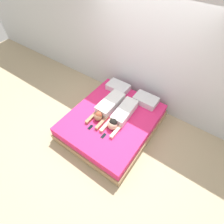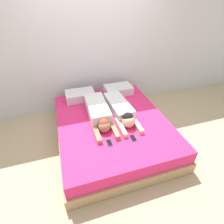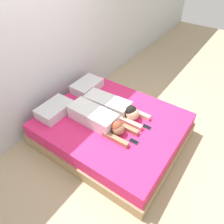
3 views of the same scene
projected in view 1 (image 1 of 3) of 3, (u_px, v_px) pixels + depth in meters
name	position (u px, v px, depth m)	size (l,w,h in m)	color
ground_plane	(112.00, 127.00, 4.18)	(12.00, 12.00, 0.00)	tan
wall_back	(144.00, 56.00, 3.84)	(12.00, 0.06, 2.60)	silver
bed	(112.00, 122.00, 4.02)	(1.80, 2.11, 0.41)	tan
pillow_head_left	(118.00, 87.00, 4.39)	(0.54, 0.36, 0.15)	silver
pillow_head_right	(146.00, 100.00, 4.10)	(0.54, 0.36, 0.15)	silver
person_left	(108.00, 106.00, 3.92)	(0.34, 1.08, 0.22)	silver
person_right	(121.00, 115.00, 3.77)	(0.34, 1.08, 0.24)	silver
cell_phone_left	(90.00, 127.00, 3.67)	(0.07, 0.14, 0.01)	#2D2D33
cell_phone_right	(104.00, 136.00, 3.53)	(0.07, 0.14, 0.01)	#2D2D33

